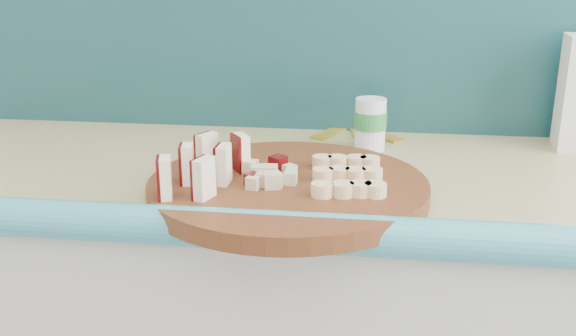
# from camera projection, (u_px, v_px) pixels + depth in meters

# --- Properties ---
(backsplash) EXTENTS (2.20, 0.02, 0.50)m
(backsplash) POSITION_uv_depth(u_px,v_px,m) (458.00, 19.00, 1.36)
(backsplash) COLOR teal
(backsplash) RESTS_ON kitchen_counter
(cutting_board) EXTENTS (0.49, 0.49, 0.03)m
(cutting_board) POSITION_uv_depth(u_px,v_px,m) (288.00, 188.00, 1.05)
(cutting_board) COLOR #4B2A10
(cutting_board) RESTS_ON kitchen_counter
(apple_wedges) EXTENTS (0.11, 0.18, 0.06)m
(apple_wedges) POSITION_uv_depth(u_px,v_px,m) (205.00, 164.00, 1.02)
(apple_wedges) COLOR #FFF4CB
(apple_wedges) RESTS_ON cutting_board
(apple_chunks) EXTENTS (0.08, 0.07, 0.02)m
(apple_chunks) POSITION_uv_depth(u_px,v_px,m) (270.00, 173.00, 1.04)
(apple_chunks) COLOR beige
(apple_chunks) RESTS_ON cutting_board
(banana_slices) EXTENTS (0.13, 0.18, 0.02)m
(banana_slices) POSITION_uv_depth(u_px,v_px,m) (349.00, 175.00, 1.04)
(banana_slices) COLOR #F4D695
(banana_slices) RESTS_ON cutting_board
(canister) EXTENTS (0.07, 0.07, 0.11)m
(canister) POSITION_uv_depth(u_px,v_px,m) (370.00, 123.00, 1.29)
(canister) COLOR white
(canister) RESTS_ON kitchen_counter
(banana_peel) EXTENTS (0.20, 0.17, 0.01)m
(banana_peel) POSITION_uv_depth(u_px,v_px,m) (356.00, 132.00, 1.43)
(banana_peel) COLOR gold
(banana_peel) RESTS_ON kitchen_counter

